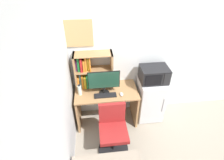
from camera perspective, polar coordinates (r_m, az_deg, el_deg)
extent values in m
cube|color=silver|center=(3.51, 20.88, 8.58)|extent=(6.40, 0.04, 2.60)
cube|color=silver|center=(1.91, -18.59, -16.40)|extent=(0.04, 4.40, 2.60)
cube|color=#997047|center=(3.18, -1.86, -3.70)|extent=(1.13, 0.60, 0.03)
cube|color=#997047|center=(3.44, -10.95, -9.22)|extent=(0.04, 0.54, 0.73)
cube|color=#997047|center=(3.50, 7.29, -7.87)|extent=(0.04, 0.54, 0.73)
cube|color=#997047|center=(3.13, -11.77, 2.65)|extent=(0.03, 0.26, 0.67)
cube|color=#997047|center=(3.12, -0.14, 3.42)|extent=(0.03, 0.26, 0.67)
cube|color=#997047|center=(2.95, -6.35, 8.47)|extent=(0.67, 0.26, 0.01)
cube|color=#997047|center=(3.10, -5.99, 3.40)|extent=(0.60, 0.26, 0.01)
cube|color=orange|center=(3.25, -10.78, -0.37)|extent=(0.03, 0.22, 0.25)
cube|color=teal|center=(3.25, -10.21, 0.16)|extent=(0.03, 0.17, 0.29)
cube|color=orange|center=(3.24, -9.57, 0.00)|extent=(0.03, 0.20, 0.28)
cube|color=gold|center=(3.25, -8.76, -0.15)|extent=(0.04, 0.20, 0.25)
cube|color=#197233|center=(3.23, -8.10, 0.18)|extent=(0.03, 0.20, 0.29)
cube|color=purple|center=(3.08, -11.51, 5.08)|extent=(0.02, 0.15, 0.20)
cube|color=#197233|center=(3.06, -10.89, 5.55)|extent=(0.04, 0.19, 0.27)
cube|color=#B21E1E|center=(3.05, -9.99, 5.37)|extent=(0.04, 0.21, 0.25)
cube|color=orange|center=(3.06, -9.17, 5.15)|extent=(0.03, 0.21, 0.21)
cube|color=orange|center=(3.05, -8.54, 5.70)|extent=(0.03, 0.19, 0.27)
cube|color=gold|center=(3.06, -7.83, 5.53)|extent=(0.03, 0.17, 0.23)
cube|color=orange|center=(3.04, -7.24, 5.73)|extent=(0.02, 0.21, 0.27)
cylinder|color=black|center=(3.11, -2.53, -4.15)|extent=(0.18, 0.18, 0.02)
cylinder|color=black|center=(3.07, -2.56, -3.22)|extent=(0.04, 0.04, 0.11)
cube|color=black|center=(2.95, -2.67, 0.04)|extent=(0.54, 0.01, 0.33)
cube|color=#193D2D|center=(2.95, -2.66, -0.01)|extent=(0.52, 0.02, 0.31)
cube|color=black|center=(3.05, -2.18, -5.05)|extent=(0.39, 0.12, 0.02)
ellipsoid|color=silver|center=(3.07, 3.13, -4.63)|extent=(0.06, 0.10, 0.04)
cylinder|color=silver|center=(3.08, -10.47, -3.26)|extent=(0.07, 0.07, 0.18)
cylinder|color=black|center=(3.02, -10.68, -1.73)|extent=(0.04, 0.04, 0.02)
cube|color=silver|center=(3.56, 12.24, -6.00)|extent=(0.49, 0.48, 0.89)
cube|color=silver|center=(3.39, 13.43, -8.69)|extent=(0.47, 0.01, 0.85)
cylinder|color=#B2B2B7|center=(3.41, 16.36, -7.95)|extent=(0.01, 0.01, 0.31)
cube|color=black|center=(3.21, 13.51, 1.84)|extent=(0.49, 0.36, 0.28)
cube|color=black|center=(3.05, 13.34, -0.14)|extent=(0.29, 0.01, 0.21)
cube|color=black|center=(3.14, 17.57, 0.16)|extent=(0.12, 0.01, 0.22)
cylinder|color=black|center=(3.25, 0.43, -21.61)|extent=(0.51, 0.51, 0.04)
cylinder|color=black|center=(3.07, 0.45, -19.37)|extent=(0.04, 0.04, 0.44)
cube|color=maroon|center=(2.88, 0.47, -16.62)|extent=(0.44, 0.44, 0.07)
cube|color=maroon|center=(2.84, -0.01, -10.60)|extent=(0.42, 0.06, 0.38)
cube|color=tan|center=(2.95, -12.65, 14.52)|extent=(0.64, 0.02, 0.44)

